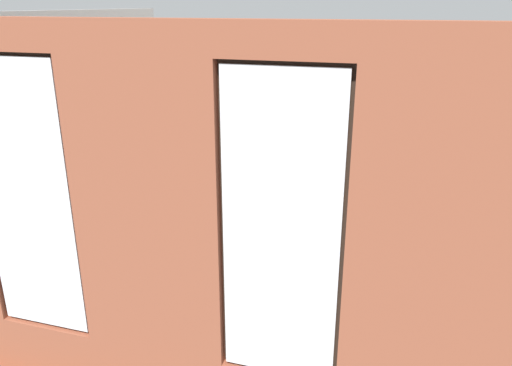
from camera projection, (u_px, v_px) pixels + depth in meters
ground_plane at (259, 253)px, 6.77m from camera, size 6.22×6.49×0.10m
brick_wall_with_windows at (149, 242)px, 3.67m from camera, size 5.62×0.30×3.06m
white_wall_right at (62, 129)px, 6.80m from camera, size 0.10×5.49×3.06m
couch_by_window at (119, 310)px, 4.86m from camera, size 1.97×0.87×0.80m
couch_left at (426, 268)px, 5.62m from camera, size 0.89×2.00×0.80m
coffee_table at (273, 235)px, 6.35m from camera, size 1.24×0.87×0.41m
cup_ceramic at (302, 226)px, 6.36m from camera, size 0.08×0.08×0.10m
candle_jar at (273, 227)px, 6.32m from camera, size 0.08×0.08×0.10m
table_plant_small at (241, 222)px, 6.27m from camera, size 0.15×0.15×0.24m
remote_gray at (263, 225)px, 6.47m from camera, size 0.18×0.11×0.02m
remote_silver at (277, 235)px, 6.19m from camera, size 0.18×0.08×0.02m
media_console at (119, 197)px, 7.82m from camera, size 1.26×0.42×0.56m
tv_flatscreen at (115, 154)px, 7.58m from camera, size 1.24×0.20×0.85m
potted_plant_between_couches at (262, 317)px, 4.45m from camera, size 0.55×0.55×0.80m
potted_plant_corner_far_left at (453, 361)px, 3.87m from camera, size 0.86×0.78×1.21m
potted_plant_corner_near_left at (435, 174)px, 7.95m from camera, size 1.09×1.14×1.43m
potted_plant_near_tv at (107, 192)px, 6.51m from camera, size 0.84×0.80×1.29m
potted_plant_mid_room_small at (321, 223)px, 6.91m from camera, size 0.30×0.30×0.40m
potted_plant_by_left_couch at (395, 210)px, 7.00m from camera, size 0.29×0.29×0.62m
potted_plant_foreground_right at (180, 138)px, 9.03m from camera, size 0.87×0.95×1.37m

